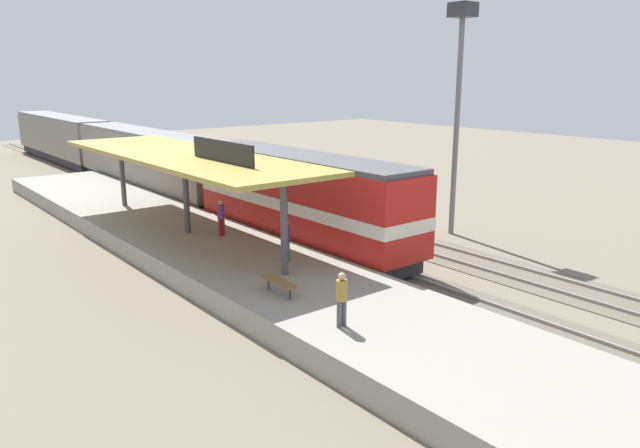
{
  "coord_description": "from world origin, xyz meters",
  "views": [
    {
      "loc": [
        -17.14,
        -25.74,
        8.27
      ],
      "look_at": [
        -1.38,
        -6.13,
        2.0
      ],
      "focal_mm": 33.75,
      "sensor_mm": 36.0,
      "label": 1
    }
  ],
  "objects_px": {
    "light_mast": "(460,72)",
    "person_waiting": "(221,216)",
    "passenger_carriage_rear": "(61,137)",
    "person_boarding": "(286,238)",
    "person_walking": "(342,297)",
    "platform_bench": "(279,282)",
    "freight_car": "(273,175)",
    "locomotive": "(301,199)",
    "passenger_carriage_front": "(149,161)"
  },
  "relations": [
    {
      "from": "light_mast",
      "to": "person_boarding",
      "type": "xyz_separation_m",
      "value": [
        -11.4,
        -0.8,
        -6.54
      ]
    },
    {
      "from": "platform_bench",
      "to": "person_waiting",
      "type": "height_order",
      "value": "person_waiting"
    },
    {
      "from": "passenger_carriage_rear",
      "to": "freight_car",
      "type": "bearing_deg",
      "value": -81.19
    },
    {
      "from": "locomotive",
      "to": "light_mast",
      "type": "height_order",
      "value": "light_mast"
    },
    {
      "from": "passenger_carriage_rear",
      "to": "light_mast",
      "type": "distance_m",
      "value": 42.92
    },
    {
      "from": "locomotive",
      "to": "person_boarding",
      "type": "bearing_deg",
      "value": -133.71
    },
    {
      "from": "freight_car",
      "to": "person_boarding",
      "type": "height_order",
      "value": "freight_car"
    },
    {
      "from": "person_boarding",
      "to": "passenger_carriage_rear",
      "type": "bearing_deg",
      "value": 85.17
    },
    {
      "from": "locomotive",
      "to": "person_waiting",
      "type": "bearing_deg",
      "value": 159.78
    },
    {
      "from": "locomotive",
      "to": "passenger_carriage_rear",
      "type": "distance_m",
      "value": 38.8
    },
    {
      "from": "platform_bench",
      "to": "freight_car",
      "type": "bearing_deg",
      "value": 56.17
    },
    {
      "from": "locomotive",
      "to": "person_boarding",
      "type": "relative_size",
      "value": 8.44
    },
    {
      "from": "person_boarding",
      "to": "passenger_carriage_front",
      "type": "bearing_deg",
      "value": 80.61
    },
    {
      "from": "freight_car",
      "to": "person_boarding",
      "type": "relative_size",
      "value": 7.02
    },
    {
      "from": "locomotive",
      "to": "person_walking",
      "type": "height_order",
      "value": "locomotive"
    },
    {
      "from": "passenger_carriage_rear",
      "to": "person_walking",
      "type": "distance_m",
      "value": 49.31
    },
    {
      "from": "passenger_carriage_front",
      "to": "person_boarding",
      "type": "relative_size",
      "value": 11.7
    },
    {
      "from": "platform_bench",
      "to": "person_walking",
      "type": "distance_m",
      "value": 3.48
    },
    {
      "from": "platform_bench",
      "to": "passenger_carriage_front",
      "type": "xyz_separation_m",
      "value": [
        6.0,
        24.69,
        0.97
      ]
    },
    {
      "from": "platform_bench",
      "to": "locomotive",
      "type": "relative_size",
      "value": 0.12
    },
    {
      "from": "platform_bench",
      "to": "locomotive",
      "type": "xyz_separation_m",
      "value": [
        6.0,
        6.69,
        1.07
      ]
    },
    {
      "from": "person_waiting",
      "to": "platform_bench",
      "type": "bearing_deg",
      "value": -106.28
    },
    {
      "from": "passenger_carriage_front",
      "to": "light_mast",
      "type": "height_order",
      "value": "light_mast"
    },
    {
      "from": "light_mast",
      "to": "passenger_carriage_rear",
      "type": "bearing_deg",
      "value": 100.58
    },
    {
      "from": "passenger_carriage_rear",
      "to": "person_boarding",
      "type": "bearing_deg",
      "value": -94.83
    },
    {
      "from": "passenger_carriage_rear",
      "to": "light_mast",
      "type": "relative_size",
      "value": 1.71
    },
    {
      "from": "platform_bench",
      "to": "person_waiting",
      "type": "bearing_deg",
      "value": 73.72
    },
    {
      "from": "person_waiting",
      "to": "locomotive",
      "type": "bearing_deg",
      "value": -20.22
    },
    {
      "from": "passenger_carriage_rear",
      "to": "freight_car",
      "type": "xyz_separation_m",
      "value": [
        4.6,
        -29.67,
        -0.34
      ]
    },
    {
      "from": "passenger_carriage_rear",
      "to": "person_waiting",
      "type": "height_order",
      "value": "passenger_carriage_rear"
    },
    {
      "from": "passenger_carriage_rear",
      "to": "person_waiting",
      "type": "xyz_separation_m",
      "value": [
        -3.65,
        -37.45,
        -0.46
      ]
    },
    {
      "from": "locomotive",
      "to": "person_boarding",
      "type": "xyz_separation_m",
      "value": [
        -3.6,
        -3.76,
        -0.56
      ]
    },
    {
      "from": "locomotive",
      "to": "person_boarding",
      "type": "height_order",
      "value": "locomotive"
    },
    {
      "from": "platform_bench",
      "to": "freight_car",
      "type": "distance_m",
      "value": 19.05
    },
    {
      "from": "freight_car",
      "to": "person_waiting",
      "type": "bearing_deg",
      "value": -136.69
    },
    {
      "from": "platform_bench",
      "to": "person_walking",
      "type": "height_order",
      "value": "person_walking"
    },
    {
      "from": "passenger_carriage_front",
      "to": "platform_bench",
      "type": "bearing_deg",
      "value": -103.66
    },
    {
      "from": "passenger_carriage_front",
      "to": "freight_car",
      "type": "relative_size",
      "value": 1.67
    },
    {
      "from": "light_mast",
      "to": "person_waiting",
      "type": "xyz_separation_m",
      "value": [
        -11.45,
        4.31,
        -6.54
      ]
    },
    {
      "from": "platform_bench",
      "to": "locomotive",
      "type": "height_order",
      "value": "locomotive"
    },
    {
      "from": "passenger_carriage_front",
      "to": "person_walking",
      "type": "relative_size",
      "value": 11.7
    },
    {
      "from": "locomotive",
      "to": "passenger_carriage_front",
      "type": "xyz_separation_m",
      "value": [
        0.0,
        18.0,
        -0.1
      ]
    },
    {
      "from": "platform_bench",
      "to": "passenger_carriage_front",
      "type": "height_order",
      "value": "passenger_carriage_front"
    },
    {
      "from": "passenger_carriage_rear",
      "to": "person_boarding",
      "type": "relative_size",
      "value": 11.7
    },
    {
      "from": "platform_bench",
      "to": "passenger_carriage_rear",
      "type": "xyz_separation_m",
      "value": [
        6.0,
        45.49,
        0.97
      ]
    },
    {
      "from": "person_waiting",
      "to": "person_walking",
      "type": "distance_m",
      "value": 11.73
    },
    {
      "from": "light_mast",
      "to": "person_walking",
      "type": "relative_size",
      "value": 6.84
    },
    {
      "from": "platform_bench",
      "to": "locomotive",
      "type": "bearing_deg",
      "value": 48.11
    },
    {
      "from": "passenger_carriage_rear",
      "to": "freight_car",
      "type": "distance_m",
      "value": 30.03
    },
    {
      "from": "light_mast",
      "to": "person_walking",
      "type": "distance_m",
      "value": 16.97
    }
  ]
}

